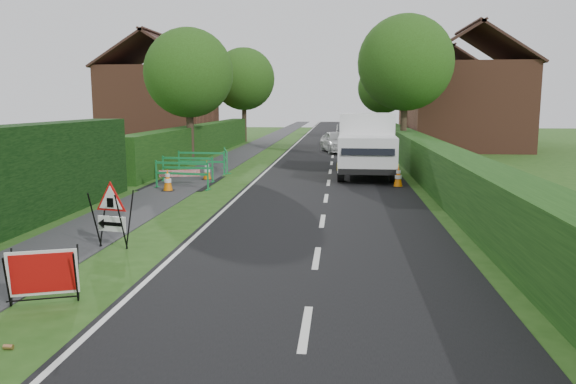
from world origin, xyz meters
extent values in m
plane|color=#254D16|center=(0.00, 0.00, 0.00)|extent=(120.00, 120.00, 0.00)
cube|color=black|center=(2.50, 35.00, 0.00)|extent=(6.00, 90.00, 0.02)
cube|color=#2D2D30|center=(-3.00, 35.00, 0.01)|extent=(2.00, 90.00, 0.02)
cube|color=#14380F|center=(-5.00, 22.00, 0.00)|extent=(1.00, 24.00, 1.80)
cube|color=#14380F|center=(6.50, 16.00, 0.00)|extent=(1.20, 50.00, 1.50)
cube|color=brown|center=(-10.00, 30.00, 2.75)|extent=(7.00, 7.00, 5.50)
cube|color=#331E19|center=(-11.75, 30.00, 6.59)|extent=(4.00, 7.40, 2.58)
cube|color=#331E19|center=(-8.25, 30.00, 6.59)|extent=(4.00, 7.40, 2.58)
cube|color=#331E19|center=(-10.00, 30.00, 7.69)|extent=(0.25, 7.40, 0.18)
cube|color=brown|center=(11.00, 28.00, 2.75)|extent=(7.00, 7.00, 5.50)
cube|color=#331E19|center=(9.25, 28.00, 6.59)|extent=(4.00, 7.40, 2.58)
cube|color=#331E19|center=(12.75, 28.00, 6.59)|extent=(4.00, 7.40, 2.58)
cube|color=#331E19|center=(11.00, 28.00, 7.69)|extent=(0.25, 7.40, 0.18)
cube|color=brown|center=(12.00, 42.00, 2.75)|extent=(7.00, 7.00, 5.50)
cube|color=#331E19|center=(10.25, 42.00, 6.59)|extent=(4.00, 7.40, 2.58)
cube|color=#331E19|center=(13.75, 42.00, 6.59)|extent=(4.00, 7.40, 2.58)
cube|color=#331E19|center=(12.00, 42.00, 7.69)|extent=(0.25, 7.40, 0.18)
cylinder|color=#2D2116|center=(-4.60, 18.00, 1.31)|extent=(0.36, 0.36, 2.62)
sphere|color=#234512|center=(-4.60, 18.00, 4.50)|extent=(4.40, 4.40, 4.40)
cylinder|color=#2D2116|center=(6.40, 22.00, 1.49)|extent=(0.36, 0.36, 2.97)
sphere|color=#234512|center=(6.40, 22.00, 5.18)|extent=(5.20, 5.20, 5.20)
cylinder|color=#2D2116|center=(-4.60, 34.00, 1.40)|extent=(0.36, 0.36, 2.80)
sphere|color=#234512|center=(-4.60, 34.00, 4.84)|extent=(4.80, 4.80, 4.80)
cylinder|color=#2D2116|center=(6.40, 38.00, 1.22)|extent=(0.36, 0.36, 2.45)
sphere|color=#234512|center=(6.40, 38.00, 4.23)|extent=(4.20, 4.20, 4.20)
cylinder|color=black|center=(-1.93, -2.21, 0.43)|extent=(0.13, 0.29, 0.83)
cylinder|color=black|center=(-2.03, -1.92, 0.43)|extent=(0.13, 0.29, 0.83)
cylinder|color=black|center=(-1.03, -1.88, 0.43)|extent=(0.13, 0.29, 0.83)
cylinder|color=black|center=(-1.13, -1.59, 0.43)|extent=(0.13, 0.29, 0.83)
cylinder|color=black|center=(-1.47, -2.06, 0.14)|extent=(0.96, 0.37, 0.02)
cube|color=white|center=(-1.52, -1.92, 0.50)|extent=(0.99, 0.46, 0.72)
cube|color=red|center=(-1.52, -1.93, 0.50)|extent=(0.90, 0.41, 0.63)
cylinder|color=black|center=(-2.15, 1.30, 0.62)|extent=(0.11, 0.37, 1.20)
cylinder|color=black|center=(-2.08, 1.60, 0.62)|extent=(0.11, 0.37, 1.20)
cylinder|color=black|center=(-1.52, 1.16, 0.62)|extent=(0.11, 0.37, 1.20)
cylinder|color=black|center=(-1.45, 1.45, 0.62)|extent=(0.11, 0.37, 1.20)
cube|color=white|center=(-1.80, 1.36, 0.54)|extent=(0.66, 0.17, 0.32)
cube|color=black|center=(-1.81, 1.34, 0.54)|extent=(0.47, 0.12, 0.08)
cone|color=black|center=(-2.06, 1.40, 0.54)|extent=(0.19, 0.22, 0.19)
cube|color=black|center=(-1.81, 1.34, 0.99)|extent=(0.15, 0.04, 0.19)
cube|color=silver|center=(4.03, 14.67, 1.52)|extent=(2.29, 3.60, 2.12)
cube|color=silver|center=(3.97, 11.99, 1.11)|extent=(2.26, 2.34, 1.30)
cube|color=black|center=(3.94, 10.89, 1.43)|extent=(1.94, 0.30, 0.60)
cube|color=yellow|center=(2.90, 13.67, 0.68)|extent=(0.16, 5.44, 0.26)
cube|color=yellow|center=(5.12, 13.62, 0.68)|extent=(0.16, 5.44, 0.26)
cube|color=black|center=(3.94, 10.90, 0.53)|extent=(2.16, 0.19, 0.22)
cylinder|color=black|center=(2.97, 11.95, 0.44)|extent=(0.29, 0.89, 0.88)
cylinder|color=black|center=(4.95, 11.90, 0.44)|extent=(0.29, 0.89, 0.88)
cylinder|color=black|center=(3.06, 15.50, 0.44)|extent=(0.29, 0.89, 0.88)
cylinder|color=black|center=(5.04, 15.45, 0.44)|extent=(0.29, 0.89, 0.88)
cube|color=black|center=(5.04, 10.73, 0.02)|extent=(0.38, 0.38, 0.04)
cone|color=orange|center=(5.04, 10.73, 0.42)|extent=(0.32, 0.32, 0.75)
cylinder|color=white|center=(5.04, 10.73, 0.38)|extent=(0.25, 0.25, 0.14)
cylinder|color=white|center=(5.04, 10.73, 0.56)|extent=(0.17, 0.17, 0.10)
cube|color=black|center=(5.15, 13.60, 0.02)|extent=(0.38, 0.38, 0.04)
cone|color=orange|center=(5.15, 13.60, 0.42)|extent=(0.32, 0.32, 0.75)
cylinder|color=white|center=(5.15, 13.60, 0.38)|extent=(0.25, 0.25, 0.14)
cylinder|color=white|center=(5.15, 13.60, 0.56)|extent=(0.17, 0.17, 0.10)
cube|color=black|center=(5.00, 16.34, 0.02)|extent=(0.38, 0.38, 0.04)
cone|color=orange|center=(5.00, 16.34, 0.42)|extent=(0.32, 0.32, 0.75)
cylinder|color=white|center=(5.00, 16.34, 0.38)|extent=(0.25, 0.25, 0.14)
cylinder|color=white|center=(5.00, 16.34, 0.56)|extent=(0.17, 0.17, 0.10)
cube|color=black|center=(-3.00, 9.02, 0.02)|extent=(0.38, 0.38, 0.04)
cone|color=orange|center=(-3.00, 9.02, 0.42)|extent=(0.32, 0.32, 0.75)
cylinder|color=white|center=(-3.00, 9.02, 0.38)|extent=(0.25, 0.25, 0.14)
cylinder|color=white|center=(-3.00, 9.02, 0.56)|extent=(0.17, 0.17, 0.10)
cube|color=black|center=(-2.34, 12.02, 0.02)|extent=(0.38, 0.38, 0.04)
cone|color=orange|center=(-2.34, 12.02, 0.42)|extent=(0.32, 0.32, 0.75)
cylinder|color=white|center=(-2.34, 12.02, 0.38)|extent=(0.25, 0.25, 0.14)
cylinder|color=white|center=(-2.34, 12.02, 0.56)|extent=(0.17, 0.17, 0.10)
cube|color=#177F3E|center=(-3.65, 9.77, 0.50)|extent=(0.06, 0.06, 1.00)
cube|color=#177F3E|center=(-1.68, 9.42, 0.50)|extent=(0.06, 0.06, 1.00)
cube|color=#177F3E|center=(-2.67, 9.60, 0.92)|extent=(1.98, 0.40, 0.08)
cube|color=#177F3E|center=(-2.67, 9.60, 0.55)|extent=(1.98, 0.40, 0.08)
cube|color=#177F3E|center=(-3.65, 9.77, 0.02)|extent=(0.12, 0.36, 0.04)
cube|color=#177F3E|center=(-1.68, 9.42, 0.02)|extent=(0.12, 0.36, 0.04)
cube|color=#177F3E|center=(-3.94, 11.46, 0.50)|extent=(0.05, 0.05, 1.00)
cube|color=#177F3E|center=(-1.95, 11.31, 0.50)|extent=(0.05, 0.05, 1.00)
cube|color=#177F3E|center=(-2.94, 11.39, 0.92)|extent=(2.00, 0.20, 0.08)
cube|color=#177F3E|center=(-2.94, 11.39, 0.55)|extent=(2.00, 0.20, 0.08)
cube|color=#177F3E|center=(-3.94, 11.46, 0.02)|extent=(0.09, 0.35, 0.04)
cube|color=#177F3E|center=(-1.95, 11.31, 0.02)|extent=(0.09, 0.35, 0.04)
cube|color=#177F3E|center=(-3.97, 13.72, 0.50)|extent=(0.05, 0.05, 1.00)
cube|color=#177F3E|center=(-1.97, 13.61, 0.50)|extent=(0.05, 0.05, 1.00)
cube|color=#177F3E|center=(-2.97, 13.67, 0.92)|extent=(2.00, 0.17, 0.08)
cube|color=#177F3E|center=(-2.97, 13.67, 0.55)|extent=(2.00, 0.17, 0.08)
cube|color=#177F3E|center=(-3.97, 13.72, 0.02)|extent=(0.08, 0.35, 0.04)
cube|color=#177F3E|center=(-1.97, 13.61, 0.02)|extent=(0.08, 0.35, 0.04)
cube|color=#177F3E|center=(-1.91, 13.90, 0.50)|extent=(0.06, 0.06, 1.00)
cube|color=#177F3E|center=(-2.42, 15.84, 0.50)|extent=(0.06, 0.06, 1.00)
cube|color=#177F3E|center=(-2.16, 14.87, 0.92)|extent=(0.55, 1.95, 0.08)
cube|color=#177F3E|center=(-2.16, 14.87, 0.55)|extent=(0.55, 1.95, 0.08)
cube|color=#177F3E|center=(-1.91, 13.90, 0.02)|extent=(0.35, 0.15, 0.04)
cube|color=#177F3E|center=(-2.42, 15.84, 0.02)|extent=(0.35, 0.15, 0.04)
cube|color=red|center=(-3.00, 10.47, 0.00)|extent=(1.46, 0.44, 0.25)
cylinder|color=#BF7F4C|center=(-1.15, -3.47, 0.00)|extent=(0.12, 0.07, 0.07)
imported|color=white|center=(2.71, 24.91, 0.67)|extent=(2.40, 4.18, 1.34)
camera|label=1|loc=(2.94, -9.72, 3.05)|focal=35.00mm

